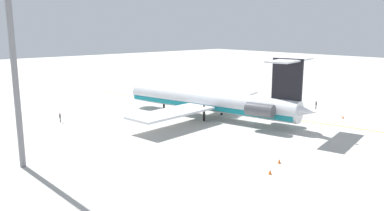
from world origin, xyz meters
name	(u,v)px	position (x,y,z in m)	size (l,w,h in m)	color
ground	(229,114)	(0.00, 0.00, 0.00)	(346.31, 346.31, 0.00)	#B7B5AD
main_jetliner	(213,101)	(-0.31, 4.79, 3.20)	(39.96, 35.62, 11.73)	silver
ground_crew_near_nose	(316,104)	(-8.87, -16.77, 1.08)	(0.38, 0.27, 1.70)	black
ground_crew_near_tail	(60,116)	(15.29, 27.56, 1.06)	(0.42, 0.27, 1.67)	black
safety_cone_nose	(343,117)	(-16.72, -12.98, 0.28)	(0.40, 0.40, 0.55)	#EA590F
safety_cone_wingtip	(270,172)	(-24.86, 19.86, 0.28)	(0.40, 0.40, 0.55)	#EA590F
safety_cone_tail	(279,161)	(-23.37, 16.04, 0.28)	(0.40, 0.40, 0.55)	#EA590F
taxiway_centreline	(236,111)	(0.79, -2.84, 0.00)	(82.31, 0.36, 0.01)	gold
light_mast	(11,30)	(-3.45, 40.17, 16.24)	(4.00, 0.70, 30.00)	slate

